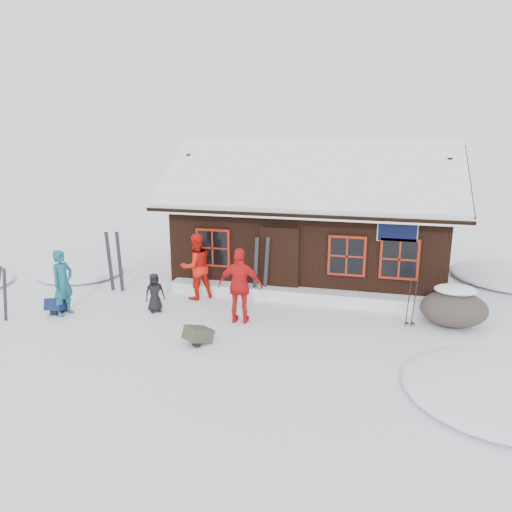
# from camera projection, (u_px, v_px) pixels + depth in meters

# --- Properties ---
(ground) EXTENTS (120.00, 120.00, 0.00)m
(ground) POSITION_uv_depth(u_px,v_px,m) (224.00, 325.00, 12.50)
(ground) COLOR white
(ground) RESTS_ON ground
(mountain_hut) EXTENTS (8.90, 6.09, 4.42)m
(mountain_hut) POSITION_uv_depth(u_px,v_px,m) (313.00, 228.00, 16.42)
(mountain_hut) COLOR black
(mountain_hut) RESTS_ON ground
(snow_drift) EXTENTS (7.60, 0.60, 0.35)m
(snow_drift) POSITION_uv_depth(u_px,v_px,m) (298.00, 294.00, 14.21)
(snow_drift) COLOR white
(snow_drift) RESTS_ON ground
(snow_mounds) EXTENTS (20.60, 13.20, 0.48)m
(snow_mounds) POSITION_uv_depth(u_px,v_px,m) (301.00, 305.00, 13.86)
(snow_mounds) COLOR white
(snow_mounds) RESTS_ON ground
(skier_teal) EXTENTS (0.54, 0.71, 1.75)m
(skier_teal) POSITION_uv_depth(u_px,v_px,m) (63.00, 283.00, 12.97)
(skier_teal) COLOR #165569
(skier_teal) RESTS_ON ground
(skier_orange_left) EXTENTS (1.17, 1.17, 1.91)m
(skier_orange_left) POSITION_uv_depth(u_px,v_px,m) (196.00, 266.00, 14.20)
(skier_orange_left) COLOR red
(skier_orange_left) RESTS_ON ground
(skier_orange_right) EXTENTS (1.16, 0.56, 1.93)m
(skier_orange_right) POSITION_uv_depth(u_px,v_px,m) (240.00, 286.00, 12.43)
(skier_orange_right) COLOR red
(skier_orange_right) RESTS_ON ground
(skier_crouched) EXTENTS (0.61, 0.59, 1.06)m
(skier_crouched) POSITION_uv_depth(u_px,v_px,m) (155.00, 293.00, 13.26)
(skier_crouched) COLOR black
(skier_crouched) RESTS_ON ground
(boulder) EXTENTS (1.62, 1.21, 0.94)m
(boulder) POSITION_uv_depth(u_px,v_px,m) (454.00, 308.00, 12.31)
(boulder) COLOR #4B423C
(boulder) RESTS_ON ground
(ski_pair_left) EXTENTS (0.65, 0.20, 1.51)m
(ski_pair_left) POSITION_uv_depth(u_px,v_px,m) (1.00, 295.00, 12.52)
(ski_pair_left) COLOR black
(ski_pair_left) RESTS_ON ground
(ski_pair_mid) EXTENTS (0.48, 0.13, 1.87)m
(ski_pair_mid) POSITION_uv_depth(u_px,v_px,m) (115.00, 262.00, 14.88)
(ski_pair_mid) COLOR black
(ski_pair_mid) RESTS_ON ground
(ski_pair_right) EXTENTS (0.46, 0.24, 1.85)m
(ski_pair_right) POSITION_uv_depth(u_px,v_px,m) (261.00, 269.00, 14.25)
(ski_pair_right) COLOR black
(ski_pair_right) RESTS_ON ground
(ski_poles) EXTENTS (0.23, 0.12, 1.31)m
(ski_poles) POSITION_uv_depth(u_px,v_px,m) (411.00, 303.00, 12.25)
(ski_poles) COLOR black
(ski_poles) RESTS_ON ground
(backpack_blue) EXTENTS (0.49, 0.61, 0.31)m
(backpack_blue) POSITION_uv_depth(u_px,v_px,m) (57.00, 307.00, 13.26)
(backpack_blue) COLOR #101D45
(backpack_blue) RESTS_ON ground
(backpack_olive) EXTENTS (0.68, 0.72, 0.31)m
(backpack_olive) POSITION_uv_depth(u_px,v_px,m) (198.00, 337.00, 11.37)
(backpack_olive) COLOR #393D2C
(backpack_olive) RESTS_ON ground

